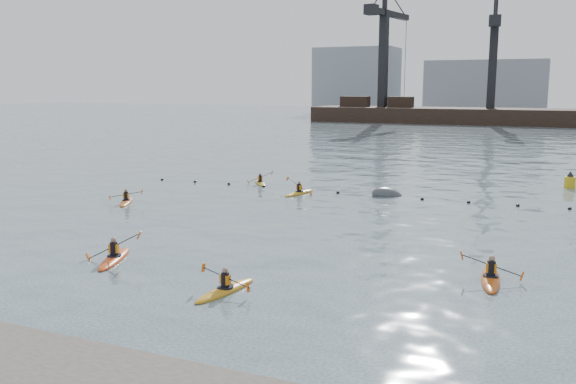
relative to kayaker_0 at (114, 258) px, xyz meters
The scene contains 12 objects.
ground 6.09m from the kayaker_0, 24.58° to the right, with size 400.00×400.00×0.00m, color #374550.
float_line 20.63m from the kayaker_0, 75.87° to the left, with size 33.24×0.73×0.24m.
barge_pier 107.61m from the kayaker_0, 87.17° to the left, with size 72.00×19.30×29.50m.
skyline 148.23m from the kayaker_0, 86.99° to the left, with size 141.00×28.00×22.00m.
kayaker_0 is the anchor object (origin of this frame).
kayaker_1 6.74m from the kayaker_0, 14.83° to the right, with size 2.21×3.37×1.06m.
kayaker_2 13.58m from the kayaker_0, 126.00° to the left, with size 2.10×3.16×1.04m.
kayaker_3 18.59m from the kayaker_0, 86.60° to the left, with size 2.23×3.29×1.30m.
kayaker_4 15.81m from the kayaker_0, 13.11° to the left, with size 2.44×3.62×1.26m.
kayaker_5 21.76m from the kayaker_0, 98.98° to the left, with size 2.30×2.75×1.11m.
mooring_buoy 21.51m from the kayaker_0, 71.02° to the left, with size 2.24×1.32×1.12m, color #3B3D3F.
nav_buoy 34.52m from the kayaker_0, 57.24° to the left, with size 0.78×0.78×1.43m.
Camera 1 is at (11.69, -18.05, 7.52)m, focal length 38.00 mm.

